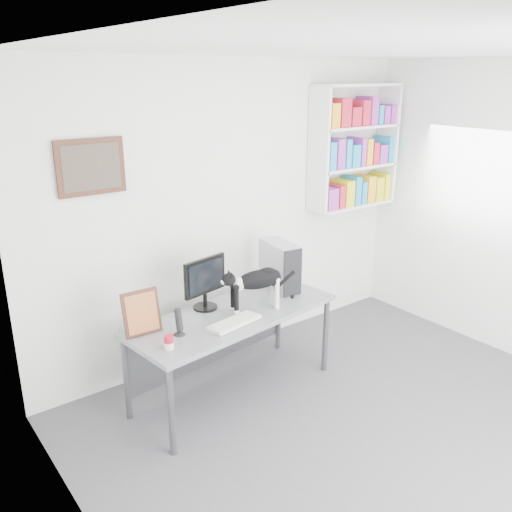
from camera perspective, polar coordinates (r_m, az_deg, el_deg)
name	(u,v)px	position (r m, az deg, el deg)	size (l,w,h in m)	color
room	(413,274)	(3.59, 16.17, -1.79)	(4.01, 4.01, 2.70)	#515156
bookshelf	(354,147)	(5.68, 10.32, 11.23)	(1.03, 0.28, 1.24)	white
wall_art	(91,167)	(4.25, -16.99, 8.95)	(0.52, 0.04, 0.42)	#4D2918
desk	(234,353)	(4.54, -2.37, -10.18)	(1.76, 0.68, 0.73)	slate
monitor	(205,283)	(4.39, -5.44, -2.85)	(0.41, 0.20, 0.44)	black
keyboard	(234,322)	(4.18, -2.32, -7.00)	(0.43, 0.17, 0.03)	silver
pc_tower	(280,266)	(4.79, 2.50, -1.02)	(0.19, 0.43, 0.43)	#BAB9BE
speaker	(179,321)	(4.02, -8.13, -6.83)	(0.09, 0.09, 0.21)	black
leaning_print	(141,312)	(4.06, -11.98, -5.76)	(0.28, 0.11, 0.34)	#4D2918
soup_can	(169,342)	(3.86, -9.15, -8.97)	(0.07, 0.07, 0.10)	red
cat	(257,290)	(4.34, 0.08, -3.60)	(0.59, 0.16, 0.36)	black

